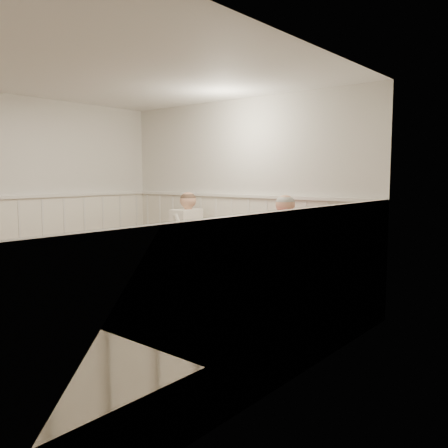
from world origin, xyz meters
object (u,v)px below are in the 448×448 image
(grass_vase, at_px, (245,228))
(beer_bottle, at_px, (231,232))
(dining_table, at_px, (234,250))
(chair_right, at_px, (289,275))
(diner_cream, at_px, (189,249))
(chair_left, at_px, (191,259))
(man_in_pink, at_px, (284,262))

(grass_vase, bearing_deg, beer_bottle, -166.86)
(dining_table, bearing_deg, chair_right, 1.22)
(chair_right, bearing_deg, dining_table, -178.78)
(diner_cream, relative_size, grass_vase, 4.02)
(dining_table, xyz_separation_m, chair_right, (0.81, 0.02, -0.22))
(chair_left, relative_size, man_in_pink, 0.59)
(chair_right, distance_m, beer_bottle, 1.17)
(chair_right, xyz_separation_m, man_in_pink, (-0.07, -0.01, 0.15))
(chair_left, xyz_separation_m, diner_cream, (0.00, -0.03, 0.14))
(dining_table, xyz_separation_m, man_in_pink, (0.74, 0.00, -0.06))
(man_in_pink, xyz_separation_m, grass_vase, (-0.79, 0.31, 0.32))
(diner_cream, bearing_deg, chair_left, 92.00)
(chair_left, distance_m, beer_bottle, 0.69)
(grass_vase, bearing_deg, diner_cream, -156.36)
(chair_left, xyz_separation_m, grass_vase, (0.72, 0.28, 0.46))
(dining_table, distance_m, diner_cream, 0.78)
(chair_left, distance_m, diner_cream, 0.14)
(chair_right, height_order, beer_bottle, beer_bottle)
(diner_cream, bearing_deg, chair_right, 0.84)
(diner_cream, bearing_deg, beer_bottle, 27.50)
(chair_left, height_order, grass_vase, grass_vase)
(man_in_pink, relative_size, diner_cream, 1.00)
(diner_cream, xyz_separation_m, beer_bottle, (0.51, 0.27, 0.26))
(chair_right, height_order, man_in_pink, man_in_pink)
(chair_right, relative_size, chair_left, 0.96)
(chair_right, height_order, grass_vase, grass_vase)
(chair_right, relative_size, grass_vase, 2.30)
(diner_cream, relative_size, beer_bottle, 6.67)
(dining_table, xyz_separation_m, chair_left, (-0.78, 0.03, -0.20))
(chair_right, distance_m, man_in_pink, 0.17)
(chair_left, distance_m, man_in_pink, 1.52)
(chair_right, bearing_deg, beer_bottle, 167.17)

